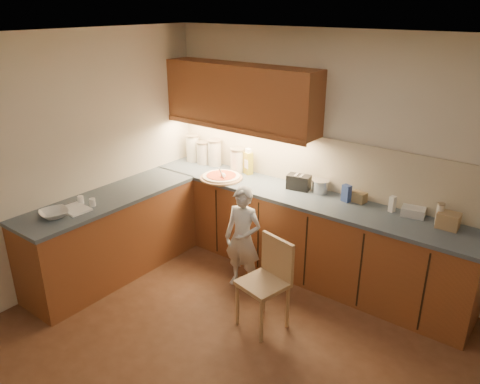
# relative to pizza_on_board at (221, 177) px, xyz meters

# --- Properties ---
(room) EXTENTS (4.54, 4.50, 2.62)m
(room) POSITION_rel_pizza_on_board_xyz_m (1.34, -1.55, 0.73)
(room) COLOR brown
(room) RESTS_ON ground
(l_counter) EXTENTS (3.77, 2.62, 0.92)m
(l_counter) POSITION_rel_pizza_on_board_xyz_m (0.42, -0.30, -0.48)
(l_counter) COLOR brown
(l_counter) RESTS_ON ground
(backsplash) EXTENTS (3.75, 0.02, 0.58)m
(backsplash) POSITION_rel_pizza_on_board_xyz_m (0.97, 0.44, 0.27)
(backsplash) COLOR beige
(backsplash) RESTS_ON l_counter
(upper_cabinets) EXTENTS (1.95, 0.36, 0.73)m
(upper_cabinets) POSITION_rel_pizza_on_board_xyz_m (0.07, 0.27, 0.91)
(upper_cabinets) COLOR brown
(upper_cabinets) RESTS_ON ground
(pizza_on_board) EXTENTS (0.49, 0.49, 0.20)m
(pizza_on_board) POSITION_rel_pizza_on_board_xyz_m (0.00, 0.00, 0.00)
(pizza_on_board) COLOR tan
(pizza_on_board) RESTS_ON l_counter
(child) EXTENTS (0.44, 0.32, 1.12)m
(child) POSITION_rel_pizza_on_board_xyz_m (0.68, -0.49, -0.38)
(child) COLOR silver
(child) RESTS_ON ground
(wooden_chair) EXTENTS (0.46, 0.46, 0.86)m
(wooden_chair) POSITION_rel_pizza_on_board_xyz_m (1.25, -0.85, -0.44)
(wooden_chair) COLOR tan
(wooden_chair) RESTS_ON ground
(mixing_bowl) EXTENTS (0.34, 0.34, 0.07)m
(mixing_bowl) POSITION_rel_pizza_on_board_xyz_m (-0.61, -1.78, 0.01)
(mixing_bowl) COLOR silver
(mixing_bowl) RESTS_ON l_counter
(canister_a) EXTENTS (0.17, 0.17, 0.34)m
(canister_a) POSITION_rel_pizza_on_board_xyz_m (-0.72, 0.29, 0.15)
(canister_a) COLOR silver
(canister_a) RESTS_ON l_counter
(canister_b) EXTENTS (0.16, 0.16, 0.29)m
(canister_b) POSITION_rel_pizza_on_board_xyz_m (-0.53, 0.29, 0.12)
(canister_b) COLOR beige
(canister_b) RESTS_ON l_counter
(canister_c) EXTENTS (0.18, 0.18, 0.33)m
(canister_c) POSITION_rel_pizza_on_board_xyz_m (-0.38, 0.33, 0.14)
(canister_c) COLOR beige
(canister_c) RESTS_ON l_counter
(canister_d) EXTENTS (0.18, 0.18, 0.29)m
(canister_d) POSITION_rel_pizza_on_board_xyz_m (-0.01, 0.32, 0.12)
(canister_d) COLOR silver
(canister_d) RESTS_ON l_counter
(oil_jug) EXTENTS (0.13, 0.11, 0.31)m
(oil_jug) POSITION_rel_pizza_on_board_xyz_m (0.14, 0.33, 0.12)
(oil_jug) COLOR gold
(oil_jug) RESTS_ON l_counter
(toaster) EXTENTS (0.27, 0.19, 0.16)m
(toaster) POSITION_rel_pizza_on_board_xyz_m (0.88, 0.27, 0.06)
(toaster) COLOR black
(toaster) RESTS_ON l_counter
(steel_pot) EXTENTS (0.19, 0.19, 0.14)m
(steel_pot) POSITION_rel_pizza_on_board_xyz_m (1.12, 0.32, 0.05)
(steel_pot) COLOR silver
(steel_pot) RESTS_ON l_counter
(blue_box) EXTENTS (0.10, 0.08, 0.18)m
(blue_box) POSITION_rel_pizza_on_board_xyz_m (1.44, 0.27, 0.07)
(blue_box) COLOR #314993
(blue_box) RESTS_ON l_counter
(card_box_a) EXTENTS (0.16, 0.12, 0.11)m
(card_box_a) POSITION_rel_pizza_on_board_xyz_m (1.55, 0.33, 0.03)
(card_box_a) COLOR #A28557
(card_box_a) RESTS_ON l_counter
(white_bottle) EXTENTS (0.07, 0.07, 0.16)m
(white_bottle) POSITION_rel_pizza_on_board_xyz_m (1.91, 0.31, 0.06)
(white_bottle) COLOR silver
(white_bottle) RESTS_ON l_counter
(flat_pack) EXTENTS (0.24, 0.19, 0.09)m
(flat_pack) POSITION_rel_pizza_on_board_xyz_m (2.12, 0.33, 0.02)
(flat_pack) COLOR silver
(flat_pack) RESTS_ON l_counter
(tall_jar) EXTENTS (0.07, 0.07, 0.22)m
(tall_jar) POSITION_rel_pizza_on_board_xyz_m (2.37, 0.28, 0.09)
(tall_jar) COLOR white
(tall_jar) RESTS_ON l_counter
(card_box_b) EXTENTS (0.20, 0.15, 0.15)m
(card_box_b) POSITION_rel_pizza_on_board_xyz_m (2.45, 0.26, 0.05)
(card_box_b) COLOR tan
(card_box_b) RESTS_ON l_counter
(dough_cloth) EXTENTS (0.29, 0.23, 0.02)m
(dough_cloth) POSITION_rel_pizza_on_board_xyz_m (-0.59, -1.56, -0.01)
(dough_cloth) COLOR white
(dough_cloth) RESTS_ON l_counter
(spice_jar_a) EXTENTS (0.08, 0.08, 0.08)m
(spice_jar_a) POSITION_rel_pizza_on_board_xyz_m (-0.68, -1.43, 0.02)
(spice_jar_a) COLOR white
(spice_jar_a) RESTS_ON l_counter
(spice_jar_b) EXTENTS (0.07, 0.07, 0.08)m
(spice_jar_b) POSITION_rel_pizza_on_board_xyz_m (-0.53, -1.39, 0.02)
(spice_jar_b) COLOR white
(spice_jar_b) RESTS_ON l_counter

